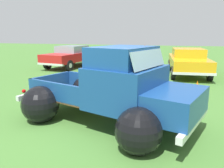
# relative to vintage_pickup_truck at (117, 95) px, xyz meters

# --- Properties ---
(ground_plane) EXTENTS (80.00, 80.00, 0.00)m
(ground_plane) POSITION_rel_vintage_pickup_truck_xyz_m (-0.37, 0.11, -0.76)
(ground_plane) COLOR #477A33
(vintage_pickup_truck) EXTENTS (4.98, 3.74, 1.96)m
(vintage_pickup_truck) POSITION_rel_vintage_pickup_truck_xyz_m (0.00, 0.00, 0.00)
(vintage_pickup_truck) COLOR black
(vintage_pickup_truck) RESTS_ON ground
(show_car_0) EXTENTS (2.43, 4.58, 1.43)m
(show_car_0) POSITION_rel_vintage_pickup_truck_xyz_m (-5.60, 8.59, 0.03)
(show_car_0) COLOR black
(show_car_0) RESTS_ON ground
(show_car_1) EXTENTS (2.30, 4.76, 1.43)m
(show_car_1) POSITION_rel_vintage_pickup_truck_xyz_m (-1.88, 8.59, 0.03)
(show_car_1) COLOR black
(show_car_1) RESTS_ON ground
(show_car_2) EXTENTS (2.31, 4.77, 1.43)m
(show_car_2) POSITION_rel_vintage_pickup_truck_xyz_m (1.87, 7.76, 0.03)
(show_car_2) COLOR black
(show_car_2) RESTS_ON ground
(spectator_0) EXTENTS (0.46, 0.51, 1.78)m
(spectator_0) POSITION_rel_vintage_pickup_truck_xyz_m (0.08, 3.89, 0.26)
(spectator_0) COLOR navy
(spectator_0) RESTS_ON ground
(lane_cone_0) EXTENTS (0.36, 0.36, 0.63)m
(lane_cone_0) POSITION_rel_vintage_pickup_truck_xyz_m (2.06, 3.07, -0.45)
(lane_cone_0) COLOR black
(lane_cone_0) RESTS_ON ground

